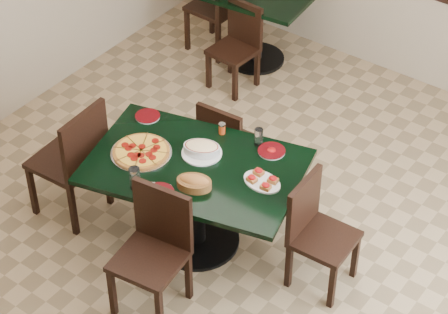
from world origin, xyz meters
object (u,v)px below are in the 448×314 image
Objects in this scene: back_table at (257,12)px; back_chair_near at (238,42)px; chair_right at (315,228)px; lasagna_casserole at (202,149)px; chair_left at (75,156)px; chair_near at (155,244)px; back_chair_left at (222,2)px; bruschetta_platter at (262,180)px; pepperoni_pizza at (141,152)px; main_table at (196,184)px; bread_basket at (194,182)px; chair_far at (226,143)px.

back_chair_near is (0.08, -0.41, -0.08)m from back_table.
lasagna_casserole is (-0.90, -0.09, 0.32)m from chair_right.
lasagna_casserole is (0.87, 0.40, 0.23)m from chair_left.
lasagna_casserole is at bearing 93.20° from chair_right.
chair_left reaches higher than chair_near.
back_chair_left is at bearing 46.11° from chair_right.
chair_right is at bearing 102.35° from chair_left.
bruschetta_platter is at bearing -60.42° from back_table.
bruschetta_platter is (-0.39, -0.09, 0.30)m from chair_right.
chair_left reaches higher than pepperoni_pizza.
chair_right is at bearing -18.67° from lasagna_casserole.
chair_left reaches higher than bruschetta_platter.
chair_left is at bearing -84.55° from back_chair_near.
back_chair_left is at bearing 98.85° from lasagna_casserole.
chair_near is at bearing -93.11° from main_table.
bruschetta_platter reaches higher than back_table.
bread_basket is (-0.73, -0.39, 0.31)m from chair_right.
chair_left is 3.53× the size of bread_basket.
lasagna_casserole is at bearing -173.52° from bruschetta_platter.
back_table is 3.51× the size of bruschetta_platter.
chair_left is 3.28× the size of lasagna_casserole.
back_chair_left is at bearing -171.75° from chair_left.
bruschetta_platter reaches higher than back_chair_near.
bruschetta_platter is at bearing 102.93° from chair_left.
lasagna_casserole is (-0.03, 0.12, 0.23)m from main_table.
pepperoni_pizza is at bearing 71.26° from chair_far.
pepperoni_pizza is at bearing -69.69° from back_chair_near.
main_table is 0.90m from chair_right.
back_chair_near is at bearing 106.25° from chair_near.
back_chair_near is 2.09m from pepperoni_pizza.
bread_basket reaches higher than back_chair_near.
chair_right is (0.87, 0.21, -0.09)m from main_table.
chair_near is 0.93× the size of chair_left.
chair_left is (-0.90, -0.27, -0.00)m from main_table.
bruschetta_platter is (0.86, 0.25, 0.01)m from pepperoni_pizza.
chair_left is 1.25× the size of back_chair_near.
back_chair_left is 2.82m from bruschetta_platter.
bruschetta_platter is (1.88, -2.10, 0.24)m from back_chair_left.
lasagna_casserole is 1.07× the size of bread_basket.
back_table is at bearing 93.52° from bread_basket.
bread_basket reaches higher than bruschetta_platter.
back_chair_near reaches higher than pepperoni_pizza.
main_table is at bearing 101.13° from chair_right.
bruschetta_platter is at bearing -46.37° from back_chair_near.
main_table is at bearing -58.69° from back_chair_near.
bruschetta_platter is at bearing -24.54° from lasagna_casserole.
chair_left reaches higher than back_table.
chair_near is at bearing 99.91° from chair_far.
chair_left reaches higher than back_chair_near.
main_table is 0.45m from pepperoni_pizza.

